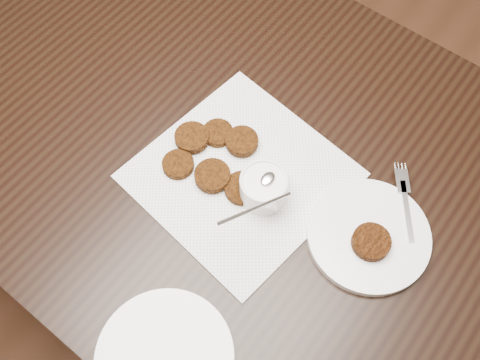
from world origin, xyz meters
name	(u,v)px	position (x,y,z in m)	size (l,w,h in m)	color
floor	(198,291)	(0.00, 0.00, 0.00)	(4.00, 4.00, 0.00)	#532D1C
table	(220,212)	(0.00, 0.12, 0.38)	(1.41, 0.90, 0.75)	black
napkin	(241,175)	(0.10, 0.08, 0.75)	(0.33, 0.33, 0.00)	white
sauce_ramekin	(264,180)	(0.16, 0.07, 0.81)	(0.11, 0.11, 0.12)	white
patty_cluster	(217,158)	(0.05, 0.07, 0.77)	(0.21, 0.21, 0.02)	#61320C
plate_with_patty	(369,234)	(0.35, 0.12, 0.77)	(0.21, 0.21, 0.03)	white
plate_empty	(165,358)	(0.21, -0.25, 0.76)	(0.22, 0.22, 0.02)	white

